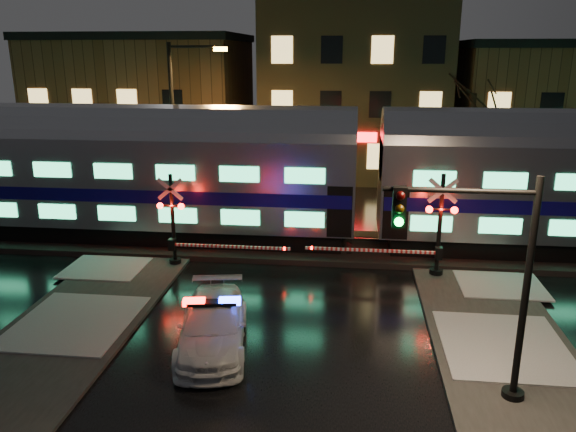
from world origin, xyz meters
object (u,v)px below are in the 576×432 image
Objects in this scene: police_car at (213,325)px; streetlight at (179,120)px; crossing_signal_right at (430,236)px; traffic_light at (487,287)px; crossing_signal_left at (182,230)px.

streetlight reaches higher than police_car.
crossing_signal_right is (6.82, 6.08, 0.97)m from police_car.
streetlight is at bearing 136.48° from traffic_light.
traffic_light reaches higher than crossing_signal_right.
streetlight is (-1.98, 6.70, 3.49)m from crossing_signal_left.
crossing_signal_right is 13.75m from streetlight.
crossing_signal_right is at bearing -30.16° from streetlight.
traffic_light reaches higher than crossing_signal_left.
traffic_light is 0.65× the size of streetlight.
crossing_signal_left is 0.61× the size of streetlight.
crossing_signal_left is at bearing 148.74° from traffic_light.
crossing_signal_right reaches higher than police_car.
police_car is at bearing -69.80° from streetlight.
police_car is 0.87× the size of crossing_signal_right.
crossing_signal_left is 0.94× the size of traffic_light.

